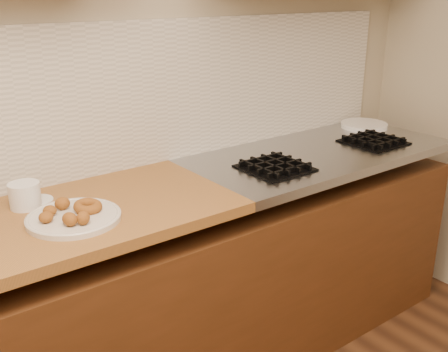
{
  "coord_description": "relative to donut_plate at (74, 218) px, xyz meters",
  "views": [
    {
      "loc": [
        -0.62,
        0.07,
        1.62
      ],
      "look_at": [
        0.52,
        1.6,
        0.93
      ],
      "focal_mm": 42.0,
      "sensor_mm": 36.0,
      "label": 1
    }
  ],
  "objects": [
    {
      "name": "wall_back",
      "position": [
        0.08,
        0.38,
        0.44
      ],
      "size": [
        4.0,
        0.02,
        2.7
      ],
      "primitive_type": "cube",
      "color": "tan",
      "rests_on": "ground"
    },
    {
      "name": "base_cabinet",
      "position": [
        0.08,
        0.07,
        -0.52
      ],
      "size": [
        3.6,
        0.6,
        0.77
      ],
      "primitive_type": "cube",
      "color": "#4A2611",
      "rests_on": "floor"
    },
    {
      "name": "stovetop",
      "position": [
        1.23,
        0.07,
        -0.03
      ],
      "size": [
        1.3,
        0.62,
        0.04
      ],
      "primitive_type": "cube",
      "color": "#9EA0A5",
      "rests_on": "base_cabinet"
    },
    {
      "name": "backsplash",
      "position": [
        0.08,
        0.37,
        0.29
      ],
      "size": [
        3.6,
        0.02,
        0.6
      ],
      "primitive_type": "cube",
      "color": "beige",
      "rests_on": "wall_back"
    },
    {
      "name": "burner_grates",
      "position": [
        1.2,
        -0.01,
        0.0
      ],
      "size": [
        0.91,
        0.26,
        0.03
      ],
      "color": "black",
      "rests_on": "stovetop"
    },
    {
      "name": "donut_plate",
      "position": [
        0.0,
        0.0,
        0.0
      ],
      "size": [
        0.31,
        0.31,
        0.02
      ],
      "primitive_type": "cylinder",
      "color": "beige",
      "rests_on": "butcher_block"
    },
    {
      "name": "ring_donut",
      "position": [
        0.05,
        0.01,
        0.03
      ],
      "size": [
        0.14,
        0.14,
        0.04
      ],
      "primitive_type": "torus",
      "rotation": [
        0.1,
        0.0,
        0.71
      ],
      "color": "#9C571D",
      "rests_on": "donut_plate"
    },
    {
      "name": "fried_dough_chunks",
      "position": [
        -0.04,
        -0.01,
        0.03
      ],
      "size": [
        0.15,
        0.21,
        0.04
      ],
      "color": "#9C571D",
      "rests_on": "donut_plate"
    },
    {
      "name": "plastic_tub",
      "position": [
        -0.09,
        0.2,
        0.04
      ],
      "size": [
        0.11,
        0.11,
        0.09
      ],
      "primitive_type": "cylinder",
      "rotation": [
        0.0,
        0.0,
        0.0
      ],
      "color": "white",
      "rests_on": "butcher_block"
    },
    {
      "name": "tub_lid",
      "position": [
        -0.05,
        0.23,
        -0.01
      ],
      "size": [
        0.12,
        0.12,
        0.01
      ],
      "primitive_type": "cylinder",
      "rotation": [
        0.0,
        0.0,
        0.05
      ],
      "color": "silver",
      "rests_on": "butcher_block"
    },
    {
      "name": "brass_jar_lid",
      "position": [
        -0.05,
        0.32,
        -0.0
      ],
      "size": [
        0.08,
        0.08,
        0.01
      ],
      "primitive_type": "cylinder",
      "rotation": [
        0.0,
        0.0,
        -0.17
      ],
      "color": "#9C6F14",
      "rests_on": "butcher_block"
    },
    {
      "name": "plate_stack",
      "position": [
        1.73,
        0.21,
        0.0
      ],
      "size": [
        0.25,
        0.25,
        0.02
      ],
      "color": "white",
      "rests_on": "stovetop"
    }
  ]
}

